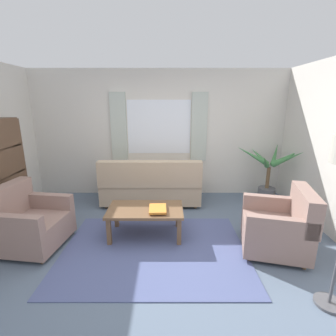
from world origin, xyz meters
The scene contains 11 objects.
ground_plane centered at (0.00, 0.00, 0.00)m, with size 6.24×6.24×0.00m, color slate.
wall_back centered at (0.00, 2.26, 1.30)m, with size 5.32×0.12×2.60m, color silver.
window_with_curtains centered at (0.00, 2.18, 1.45)m, with size 1.98×0.07×1.40m.
area_rug centered at (0.00, 0.00, 0.01)m, with size 2.46×1.84×0.01m, color #4C5684.
couch centered at (-0.14, 1.62, 0.37)m, with size 1.90×0.82×0.92m.
armchair_left centered at (-1.73, 0.11, 0.35)m, with size 0.92×0.94×0.88m.
armchair_right centered at (1.68, 0.01, 0.35)m, with size 1.00×1.01×0.88m.
coffee_table centered at (-0.15, 0.39, 0.38)m, with size 1.10×0.64×0.44m.
book_stack_on_table centered at (0.04, 0.30, 0.47)m, with size 0.26×0.33×0.05m.
potted_plant centered at (2.20, 1.73, 0.56)m, with size 1.33×1.06×1.18m.
bookshelf centered at (-2.35, 0.65, 0.78)m, with size 0.30×0.94×1.72m.
Camera 1 is at (0.19, -2.96, 1.96)m, focal length 26.39 mm.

